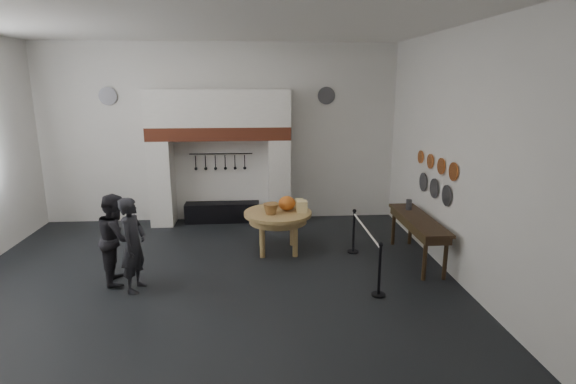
{
  "coord_description": "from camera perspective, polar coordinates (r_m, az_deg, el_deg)",
  "views": [
    {
      "loc": [
        0.86,
        -7.55,
        3.53
      ],
      "look_at": [
        1.53,
        1.32,
        1.35
      ],
      "focal_mm": 28.0,
      "sensor_mm": 36.0,
      "label": 1
    }
  ],
  "objects": [
    {
      "name": "floor",
      "position": [
        8.38,
        -9.96,
        -11.36
      ],
      "size": [
        9.0,
        8.0,
        0.02
      ],
      "primitive_type": "cube",
      "color": "black",
      "rests_on": "ground"
    },
    {
      "name": "ceiling",
      "position": [
        7.66,
        -11.45,
        20.78
      ],
      "size": [
        9.0,
        8.0,
        0.02
      ],
      "primitive_type": "cube",
      "color": "silver",
      "rests_on": "wall_back"
    },
    {
      "name": "wall_back",
      "position": [
        11.66,
        -8.57,
        7.32
      ],
      "size": [
        9.0,
        0.02,
        4.5
      ],
      "primitive_type": "cube",
      "color": "silver",
      "rests_on": "floor"
    },
    {
      "name": "wall_front",
      "position": [
        3.87,
        -16.91,
        -6.17
      ],
      "size": [
        9.0,
        0.02,
        4.5
      ],
      "primitive_type": "cube",
      "color": "silver",
      "rests_on": "floor"
    },
    {
      "name": "wall_right",
      "position": [
        8.49,
        21.24,
        4.15
      ],
      "size": [
        0.02,
        8.0,
        4.5
      ],
      "primitive_type": "cube",
      "color": "silver",
      "rests_on": "floor"
    },
    {
      "name": "chimney_pier_left",
      "position": [
        11.71,
        -15.71,
        1.14
      ],
      "size": [
        0.55,
        0.7,
        2.15
      ],
      "primitive_type": "cube",
      "color": "silver",
      "rests_on": "floor"
    },
    {
      "name": "chimney_pier_right",
      "position": [
        11.49,
        -1.13,
        1.43
      ],
      "size": [
        0.55,
        0.7,
        2.15
      ],
      "primitive_type": "cube",
      "color": "silver",
      "rests_on": "floor"
    },
    {
      "name": "hearth_brick_band",
      "position": [
        11.3,
        -8.71,
        7.42
      ],
      "size": [
        3.5,
        0.72,
        0.32
      ],
      "primitive_type": "cube",
      "color": "#9E442B",
      "rests_on": "chimney_pier_left"
    },
    {
      "name": "chimney_hood",
      "position": [
        11.25,
        -8.82,
        10.5
      ],
      "size": [
        3.5,
        0.7,
        0.9
      ],
      "primitive_type": "cube",
      "color": "silver",
      "rests_on": "hearth_brick_band"
    },
    {
      "name": "iron_range",
      "position": [
        11.77,
        -8.32,
        -2.55
      ],
      "size": [
        1.9,
        0.45,
        0.5
      ],
      "primitive_type": "cube",
      "color": "black",
      "rests_on": "floor"
    },
    {
      "name": "utensil_rail",
      "position": [
        11.64,
        -8.51,
        4.83
      ],
      "size": [
        1.6,
        0.02,
        0.02
      ],
      "primitive_type": "cylinder",
      "rotation": [
        0.0,
        1.57,
        0.0
      ],
      "color": "black",
      "rests_on": "wall_back"
    },
    {
      "name": "work_table",
      "position": [
        9.47,
        -1.3,
        -2.73
      ],
      "size": [
        1.69,
        1.69,
        0.07
      ],
      "primitive_type": "cylinder",
      "rotation": [
        0.0,
        0.0,
        -0.2
      ],
      "color": "tan",
      "rests_on": "floor"
    },
    {
      "name": "pumpkin",
      "position": [
        9.53,
        -0.14,
        -1.44
      ],
      "size": [
        0.36,
        0.36,
        0.31
      ],
      "primitive_type": "ellipsoid",
      "color": "orange",
      "rests_on": "work_table"
    },
    {
      "name": "cheese_block_big",
      "position": [
        9.42,
        1.75,
        -1.85
      ],
      "size": [
        0.22,
        0.22,
        0.24
      ],
      "primitive_type": "cube",
      "color": "#F3DA91",
      "rests_on": "work_table"
    },
    {
      "name": "cheese_block_small",
      "position": [
        9.71,
        1.45,
        -1.49
      ],
      "size": [
        0.18,
        0.18,
        0.2
      ],
      "primitive_type": "cube",
      "color": "#D0C37C",
      "rests_on": "work_table"
    },
    {
      "name": "wicker_basket",
      "position": [
        9.28,
        -2.18,
        -2.15
      ],
      "size": [
        0.38,
        0.38,
        0.22
      ],
      "primitive_type": "cone",
      "rotation": [
        3.14,
        0.0,
        -0.2
      ],
      "color": "#9C6439",
      "rests_on": "work_table"
    },
    {
      "name": "bread_loaf",
      "position": [
        9.78,
        -2.0,
        -1.6
      ],
      "size": [
        0.31,
        0.18,
        0.13
      ],
      "primitive_type": "ellipsoid",
      "color": "olive",
      "rests_on": "work_table"
    },
    {
      "name": "visitor_near",
      "position": [
        8.16,
        -19.05,
        -6.34
      ],
      "size": [
        0.5,
        0.67,
        1.66
      ],
      "primitive_type": "imported",
      "rotation": [
        0.0,
        0.0,
        1.38
      ],
      "color": "black",
      "rests_on": "floor"
    },
    {
      "name": "visitor_far",
      "position": [
        8.64,
        -20.97,
        -5.5
      ],
      "size": [
        0.77,
        0.9,
        1.63
      ],
      "primitive_type": "imported",
      "rotation": [
        0.0,
        0.0,
        1.78
      ],
      "color": "black",
      "rests_on": "floor"
    },
    {
      "name": "side_table",
      "position": [
        9.34,
        16.24,
        -3.35
      ],
      "size": [
        0.55,
        2.2,
        0.06
      ],
      "primitive_type": "cube",
      "color": "#352713",
      "rests_on": "floor"
    },
    {
      "name": "pewter_jug",
      "position": [
        9.84,
        15.09,
        -1.55
      ],
      "size": [
        0.12,
        0.12,
        0.22
      ],
      "primitive_type": "cylinder",
      "color": "#4B4B50",
      "rests_on": "side_table"
    },
    {
      "name": "copper_pan_a",
      "position": [
        8.7,
        20.27,
        2.44
      ],
      "size": [
        0.03,
        0.34,
        0.34
      ],
      "primitive_type": "cylinder",
      "rotation": [
        0.0,
        1.57,
        0.0
      ],
      "color": "#C6662D",
      "rests_on": "wall_right"
    },
    {
      "name": "copper_pan_b",
      "position": [
        9.19,
        18.88,
        3.12
      ],
      "size": [
        0.03,
        0.32,
        0.32
      ],
      "primitive_type": "cylinder",
      "rotation": [
        0.0,
        1.57,
        0.0
      ],
      "color": "#C6662D",
      "rests_on": "wall_right"
    },
    {
      "name": "copper_pan_c",
      "position": [
        9.69,
        17.62,
        3.74
      ],
      "size": [
        0.03,
        0.3,
        0.3
      ],
      "primitive_type": "cylinder",
      "rotation": [
        0.0,
        1.57,
        0.0
      ],
      "color": "#C6662D",
      "rests_on": "wall_right"
    },
    {
      "name": "copper_pan_d",
      "position": [
        10.2,
        16.49,
        4.29
      ],
      "size": [
        0.03,
        0.28,
        0.28
      ],
      "primitive_type": "cylinder",
      "rotation": [
        0.0,
        1.57,
        0.0
      ],
      "color": "#C6662D",
      "rests_on": "wall_right"
    },
    {
      "name": "pewter_plate_left",
      "position": [
        8.98,
        19.49,
        -0.43
      ],
      "size": [
        0.03,
        0.4,
        0.4
      ],
      "primitive_type": "cylinder",
      "rotation": [
        0.0,
        1.57,
        0.0
      ],
      "color": "#4C4C51",
      "rests_on": "wall_right"
    },
    {
      "name": "pewter_plate_mid",
      "position": [
        9.51,
        18.06,
        0.45
      ],
      "size": [
        0.03,
        0.4,
        0.4
      ],
      "primitive_type": "cylinder",
      "rotation": [
        0.0,
        1.57,
        0.0
      ],
      "color": "#4C4C51",
      "rests_on": "wall_right"
    },
    {
      "name": "pewter_plate_right",
      "position": [
        10.06,
        16.79,
        1.24
      ],
      "size": [
        0.03,
        0.4,
        0.4
      ],
      "primitive_type": "cylinder",
      "rotation": [
        0.0,
        1.57,
        0.0
      ],
      "color": "#4C4C51",
      "rests_on": "wall_right"
    },
    {
      "name": "pewter_plate_back_left",
      "position": [
        12.06,
        -21.91,
        11.24
      ],
      "size": [
        0.44,
        0.03,
        0.44
      ],
      "primitive_type": "cylinder",
      "rotation": [
        1.57,
        0.0,
        0.0
      ],
      "color": "#4C4C51",
      "rests_on": "wall_back"
    },
    {
      "name": "pewter_plate_back_right",
      "position": [
        11.67,
        4.89,
        12.1
      ],
      "size": [
        0.44,
        0.03,
        0.44
      ],
      "primitive_type": "cylinder",
      "rotation": [
        1.57,
        0.0,
        0.0
      ],
      "color": "#4C4C51",
      "rests_on": "wall_back"
    },
    {
      "name": "barrier_post_near",
      "position": [
        7.8,
        11.55,
        -9.79
      ],
      "size": [
        0.05,
        0.05,
        0.9
      ],
      "primitive_type": "cylinder",
      "color": "black",
      "rests_on": "floor"
    },
    {
      "name": "barrier_post_far",
      "position": [
        9.61,
        8.34,
        -5.08
      ],
      "size": [
        0.05,
        0.05,
        0.9
      ],
      "primitive_type": "cylinder",
      "color": "black",
      "rests_on": "floor"
    },
    {
      "name": "barrier_rope",
      "position": [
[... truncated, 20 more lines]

